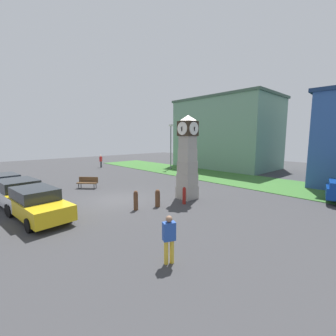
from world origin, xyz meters
The scene contains 14 objects.
ground_plane centered at (0.00, 0.00, 0.00)m, with size 68.34×68.34×0.00m, color #38383A.
clock_tower centered at (2.80, 3.69, 2.68)m, with size 1.33×1.34×5.53m.
bollard_near_tower centered at (3.57, 2.59, 0.54)m, with size 0.21×0.21×1.07m.
bollard_mid_row centered at (2.87, 1.03, 0.53)m, with size 0.30×0.30×1.05m.
bollard_far_row centered at (2.52, -0.29, 0.57)m, with size 0.25×0.25×1.13m.
car_navy_sedan centered at (-6.08, -5.32, 0.79)m, with size 4.30×2.12×1.55m.
car_near_tower centered at (-2.79, -4.99, 0.80)m, with size 4.70×2.48×1.58m.
car_by_building centered at (0.35, -4.74, 0.80)m, with size 4.71×2.29×1.56m.
bench centered at (-4.76, 0.01, 0.52)m, with size 1.54×1.47×0.90m.
pedestrian_near_bench centered at (7.81, -2.61, 0.92)m, with size 0.38×0.46×1.62m.
pedestrian_crossing_lot centered at (-15.93, 6.61, 0.99)m, with size 0.44×0.46×1.72m.
street_lamp_near_road centered at (-8.28, 12.57, 3.36)m, with size 0.50×0.24×5.74m.
warehouse_blue_far centered at (-4.71, 19.70, 4.65)m, with size 12.98×8.53×9.28m.
grass_verge_far centered at (-0.18, 12.53, 0.02)m, with size 41.01×6.53×0.04m, color #386B2D.
Camera 1 is at (12.85, -7.27, 4.09)m, focal length 24.00 mm.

